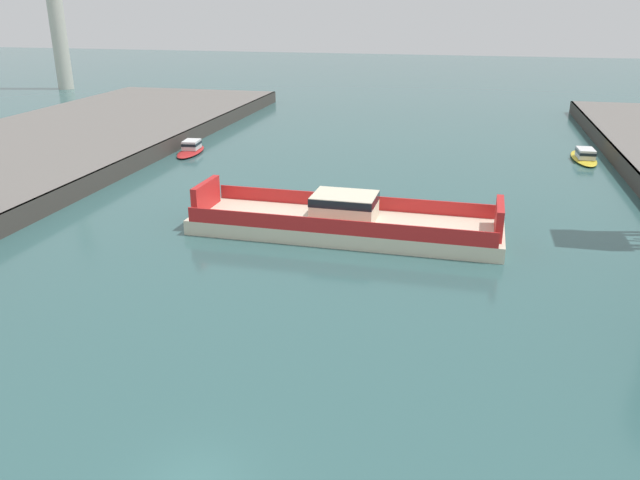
# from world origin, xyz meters

# --- Properties ---
(chain_ferry) EXTENTS (23.43, 6.83, 3.30)m
(chain_ferry) POSITION_xyz_m (0.29, 27.23, 0.99)
(chain_ferry) COLOR beige
(chain_ferry) RESTS_ON ground
(moored_boat_near_right) EXTENTS (2.69, 8.03, 1.40)m
(moored_boat_near_right) POSITION_xyz_m (21.58, 56.36, 0.53)
(moored_boat_near_right) COLOR yellow
(moored_boat_near_right) RESTS_ON ground
(moored_boat_mid_left) EXTENTS (3.12, 7.08, 1.43)m
(moored_boat_mid_left) POSITION_xyz_m (-22.24, 49.93, 0.54)
(moored_boat_mid_left) COLOR red
(moored_boat_mid_left) RESTS_ON ground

